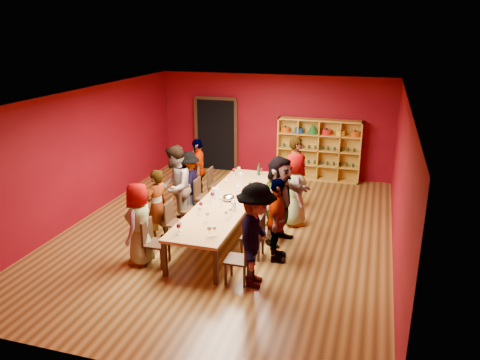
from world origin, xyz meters
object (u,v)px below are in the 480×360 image
at_px(person_right_1, 277,220).
at_px(chair_person_left_4, 214,183).
at_px(chair_person_right_2, 266,218).
at_px(spittoon_bowl, 229,198).
at_px(chair_person_right_0, 242,257).
at_px(wine_bottle, 259,171).
at_px(chair_person_left_0, 153,240).
at_px(person_left_0, 139,224).
at_px(chair_person_right_3, 276,202).
at_px(shelving_unit, 319,147).
at_px(chair_person_left_3, 202,195).
at_px(person_left_2, 175,187).
at_px(person_left_4, 198,170).
at_px(person_right_0, 256,236).
at_px(chair_person_right_1, 256,234).
at_px(person_right_4, 297,173).
at_px(person_right_3, 295,189).
at_px(person_left_1, 157,205).
at_px(person_left_3, 189,183).
at_px(tasting_table, 227,202).
at_px(chair_person_left_1, 174,220).
at_px(chair_person_right_4, 286,187).
at_px(person_right_2, 280,200).
at_px(chair_person_left_2, 188,207).

bearing_deg(person_right_1, chair_person_left_4, 31.11).
height_order(chair_person_right_2, spittoon_bowl, chair_person_right_2).
bearing_deg(chair_person_right_0, wine_bottle, 100.27).
height_order(chair_person_left_0, person_left_0, person_left_0).
xyz_separation_m(chair_person_right_0, chair_person_right_3, (0.00, 2.80, 0.00)).
bearing_deg(shelving_unit, chair_person_left_3, -123.21).
xyz_separation_m(person_left_2, wine_bottle, (1.41, 1.95, -0.07)).
bearing_deg(person_left_4, wine_bottle, 77.36).
xyz_separation_m(person_right_0, chair_person_right_2, (-0.25, 1.81, -0.45)).
distance_m(chair_person_right_1, chair_person_right_2, 0.82).
relative_size(chair_person_left_0, person_right_4, 0.49).
relative_size(chair_person_left_0, person_right_3, 0.53).
xyz_separation_m(person_left_1, person_left_4, (-0.06, 2.50, 0.03)).
relative_size(person_left_3, chair_person_left_4, 1.71).
bearing_deg(person_left_2, person_right_1, 57.99).
relative_size(person_left_3, chair_person_right_2, 1.71).
distance_m(person_left_1, chair_person_right_3, 2.76).
height_order(person_right_1, chair_person_right_3, person_right_1).
height_order(chair_person_right_2, chair_person_right_3, same).
bearing_deg(chair_person_left_0, tasting_table, 63.09).
xyz_separation_m(person_left_2, spittoon_bowl, (1.24, 0.02, -0.13)).
relative_size(chair_person_left_1, person_right_1, 0.53).
bearing_deg(person_left_4, person_left_3, -13.55).
distance_m(shelving_unit, person_right_3, 3.48).
bearing_deg(chair_person_right_4, person_right_2, -82.37).
xyz_separation_m(person_left_4, chair_person_right_2, (2.26, -1.84, -0.32)).
relative_size(chair_person_right_0, person_right_4, 0.49).
relative_size(chair_person_left_1, chair_person_right_0, 1.00).
xyz_separation_m(chair_person_left_3, person_left_4, (-0.44, 0.89, 0.32)).
bearing_deg(person_left_3, chair_person_left_1, 1.96).
bearing_deg(chair_person_right_0, shelving_unit, 85.57).
bearing_deg(person_right_2, person_right_1, -151.15).
bearing_deg(chair_person_left_2, chair_person_right_2, -3.31).
bearing_deg(chair_person_right_0, chair_person_left_2, 133.54).
relative_size(chair_person_right_4, person_right_4, 0.49).
relative_size(chair_person_right_0, spittoon_bowl, 3.26).
bearing_deg(person_right_0, chair_person_left_4, 25.31).
distance_m(person_left_0, person_left_1, 0.99).
height_order(chair_person_left_0, person_left_3, person_left_3).
bearing_deg(person_right_4, chair_person_right_4, 90.48).
distance_m(chair_person_left_4, person_left_4, 0.54).
xyz_separation_m(chair_person_left_2, chair_person_right_1, (1.82, -0.93, 0.00)).
bearing_deg(chair_person_right_4, person_left_4, -174.57).
height_order(chair_person_right_3, person_right_4, person_right_4).
height_order(person_left_1, chair_person_left_2, person_left_1).
xyz_separation_m(person_left_0, person_left_4, (-0.18, 3.48, 0.02)).
xyz_separation_m(person_left_0, person_right_0, (2.32, -0.17, 0.14)).
relative_size(tasting_table, chair_person_right_1, 5.06).
distance_m(chair_person_left_3, person_left_4, 1.05).
xyz_separation_m(chair_person_right_2, person_right_2, (0.28, 0.00, 0.44)).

